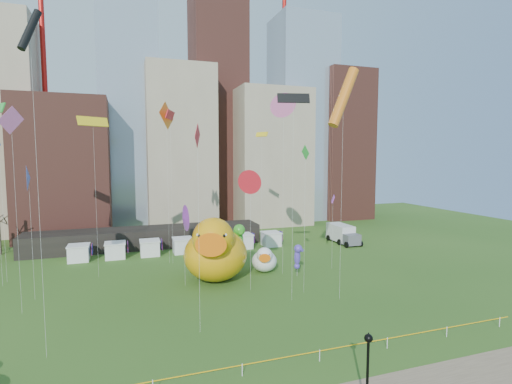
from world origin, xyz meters
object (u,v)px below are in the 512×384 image
object	(u,v)px
big_duck	(215,251)
box_truck	(342,234)
seahorse_purple	(298,255)
lamppost	(368,363)
seahorse_green	(239,239)
small_duck	(264,260)

from	to	relation	value
big_duck	box_truck	world-z (taller)	big_duck
seahorse_purple	lamppost	distance (m)	26.10
seahorse_green	small_duck	bearing A→B (deg)	-12.77
lamppost	box_truck	xyz separation A→B (m)	(22.80, 40.06, -1.38)
small_duck	seahorse_purple	bearing A→B (deg)	-24.35
box_truck	big_duck	bearing A→B (deg)	-152.62
small_duck	seahorse_purple	size ratio (longest dim) A/B	1.21
lamppost	box_truck	size ratio (longest dim) A/B	0.66
big_duck	small_duck	size ratio (longest dim) A/B	2.34
seahorse_purple	box_truck	distance (m)	21.69
big_duck	box_truck	bearing A→B (deg)	45.32
box_truck	seahorse_purple	bearing A→B (deg)	-136.41
big_duck	seahorse_green	xyz separation A→B (m)	(3.86, 2.76, 0.69)
big_duck	seahorse_purple	bearing A→B (deg)	9.83
big_duck	seahorse_green	world-z (taller)	big_duck
lamppost	box_truck	bearing A→B (deg)	60.35
seahorse_purple	lamppost	bearing A→B (deg)	-123.32
small_duck	lamppost	bearing A→B (deg)	-78.96
seahorse_purple	box_truck	xyz separation A→B (m)	(15.66, 14.96, -1.18)
seahorse_green	lamppost	distance (m)	29.36
small_duck	box_truck	bearing A→B (deg)	50.65
seahorse_green	lamppost	xyz separation A→B (m)	(-0.69, -29.31, -1.46)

